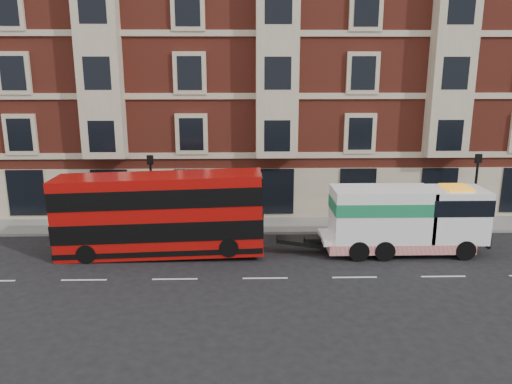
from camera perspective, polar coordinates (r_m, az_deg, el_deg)
ground at (r=22.48m, az=1.05°, el=-9.83°), size 120.00×120.00×0.00m
sidewalk at (r=29.47m, az=0.44°, el=-3.81°), size 90.00×3.00×0.15m
victorian_terrace at (r=35.60m, az=0.91°, el=15.56°), size 45.00×12.00×20.40m
lamp_post_west at (r=27.98m, az=-11.84°, el=0.45°), size 0.35×0.15×4.35m
lamp_post_east at (r=30.38m, az=23.79°, el=0.61°), size 0.35×0.15×4.35m
double_decker_bus at (r=24.92m, az=-10.94°, el=-2.41°), size 10.07×2.31×4.07m
tow_truck at (r=25.91m, az=16.44°, el=-2.97°), size 8.06×2.38×3.36m
pedestrian at (r=28.71m, az=-14.92°, el=-2.89°), size 0.71×0.59×1.66m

